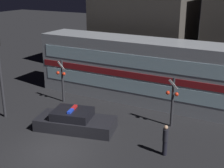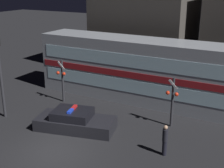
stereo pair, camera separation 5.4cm
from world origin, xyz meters
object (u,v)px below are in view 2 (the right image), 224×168
object	(u,v)px
pedestrian	(165,140)
police_car	(75,121)
crossing_signal_near	(172,100)
train	(142,70)

from	to	relation	value
pedestrian	police_car	bearing A→B (deg)	177.73
police_car	crossing_signal_near	bearing A→B (deg)	18.39
police_car	pedestrian	bearing A→B (deg)	-16.13
crossing_signal_near	pedestrian	bearing A→B (deg)	-76.85
crossing_signal_near	police_car	bearing A→B (deg)	-147.75
train	police_car	world-z (taller)	train
train	police_car	xyz separation A→B (m)	(-1.48, -6.26, -1.74)
train	pedestrian	bearing A→B (deg)	-57.59
pedestrian	crossing_signal_near	bearing A→B (deg)	103.15
police_car	crossing_signal_near	xyz separation A→B (m)	(4.83, 3.05, 1.23)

